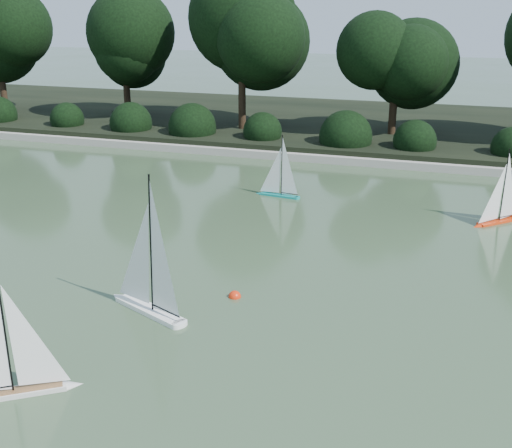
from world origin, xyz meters
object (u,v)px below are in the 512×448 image
object	(u,v)px
sailboat_white_a	(143,288)
sailboat_orange	(496,211)
sailboat_white_b	(25,371)
sailboat_teal	(276,186)
race_buoy	(235,297)

from	to	relation	value
sailboat_white_a	sailboat_orange	size ratio (longest dim) A/B	1.35
sailboat_orange	sailboat_white_a	bearing A→B (deg)	-131.64
sailboat_white_a	sailboat_white_b	distance (m)	1.99
sailboat_teal	race_buoy	xyz separation A→B (m)	(0.75, -4.52, -0.20)
sailboat_white_b	sailboat_orange	world-z (taller)	sailboat_white_b
sailboat_white_a	sailboat_orange	xyz separation A→B (m)	(4.27, 4.80, -0.08)
sailboat_white_b	race_buoy	world-z (taller)	sailboat_white_b
sailboat_orange	sailboat_teal	size ratio (longest dim) A/B	1.07
sailboat_white_a	sailboat_white_b	xyz separation A→B (m)	(-0.27, -1.97, -0.06)
sailboat_white_b	race_buoy	xyz separation A→B (m)	(1.23, 2.66, -0.24)
race_buoy	sailboat_orange	bearing A→B (deg)	51.17
sailboat_teal	race_buoy	distance (m)	4.59
sailboat_white_a	race_buoy	bearing A→B (deg)	35.64
sailboat_orange	sailboat_teal	distance (m)	4.08
sailboat_orange	sailboat_teal	bearing A→B (deg)	174.23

